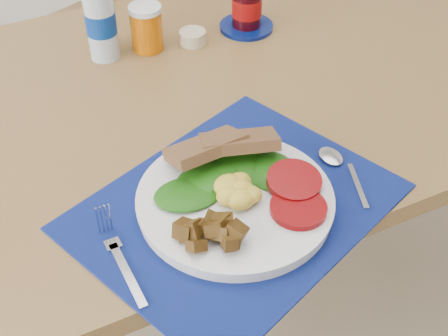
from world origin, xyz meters
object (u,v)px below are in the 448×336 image
object	(u,v)px
juice_glass	(147,29)
jam_on_saucer	(247,9)
water_bottle	(100,16)
breakfast_plate	(233,199)

from	to	relation	value
juice_glass	jam_on_saucer	size ratio (longest dim) A/B	0.78
jam_on_saucer	water_bottle	bearing A→B (deg)	175.22
breakfast_plate	juice_glass	bearing A→B (deg)	87.04
juice_glass	water_bottle	bearing A→B (deg)	174.23
breakfast_plate	juice_glass	world-z (taller)	juice_glass
water_bottle	juice_glass	size ratio (longest dim) A/B	2.29
water_bottle	jam_on_saucer	xyz separation A→B (m)	(0.33, -0.03, -0.05)
breakfast_plate	water_bottle	xyz separation A→B (m)	(-0.04, 0.54, 0.07)
breakfast_plate	juice_glass	xyz separation A→B (m)	(0.06, 0.53, 0.02)
juice_glass	jam_on_saucer	world-z (taller)	jam_on_saucer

